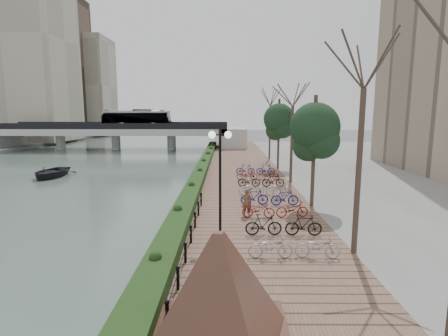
{
  "coord_description": "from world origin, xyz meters",
  "views": [
    {
      "loc": [
        2.93,
        -11.25,
        6.03
      ],
      "look_at": [
        2.73,
        13.9,
        2.0
      ],
      "focal_mm": 28.0,
      "sensor_mm": 36.0,
      "label": 1
    }
  ],
  "objects_px": {
    "granite_monument": "(218,291)",
    "lamppost": "(220,159)",
    "pedestrian": "(247,202)",
    "boat": "(50,172)",
    "motorcycle": "(212,262)"
  },
  "relations": [
    {
      "from": "lamppost",
      "to": "motorcycle",
      "type": "relative_size",
      "value": 2.75
    },
    {
      "from": "granite_monument",
      "to": "boat",
      "type": "bearing_deg",
      "value": 123.69
    },
    {
      "from": "granite_monument",
      "to": "lamppost",
      "type": "relative_size",
      "value": 1.09
    },
    {
      "from": "lamppost",
      "to": "motorcycle",
      "type": "height_order",
      "value": "lamppost"
    },
    {
      "from": "granite_monument",
      "to": "motorcycle",
      "type": "height_order",
      "value": "granite_monument"
    },
    {
      "from": "boat",
      "to": "pedestrian",
      "type": "bearing_deg",
      "value": -33.93
    },
    {
      "from": "lamppost",
      "to": "boat",
      "type": "relative_size",
      "value": 1.0
    },
    {
      "from": "granite_monument",
      "to": "pedestrian",
      "type": "relative_size",
      "value": 3.5
    },
    {
      "from": "lamppost",
      "to": "pedestrian",
      "type": "bearing_deg",
      "value": 65.32
    },
    {
      "from": "granite_monument",
      "to": "boat",
      "type": "height_order",
      "value": "granite_monument"
    },
    {
      "from": "granite_monument",
      "to": "pedestrian",
      "type": "xyz_separation_m",
      "value": [
        1.26,
        10.66,
        -0.7
      ]
    },
    {
      "from": "granite_monument",
      "to": "motorcycle",
      "type": "distance_m",
      "value": 3.67
    },
    {
      "from": "lamppost",
      "to": "granite_monument",
      "type": "bearing_deg",
      "value": -89.22
    },
    {
      "from": "granite_monument",
      "to": "boat",
      "type": "xyz_separation_m",
      "value": [
        -16.27,
        24.41,
        -1.43
      ]
    },
    {
      "from": "motorcycle",
      "to": "pedestrian",
      "type": "height_order",
      "value": "pedestrian"
    }
  ]
}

